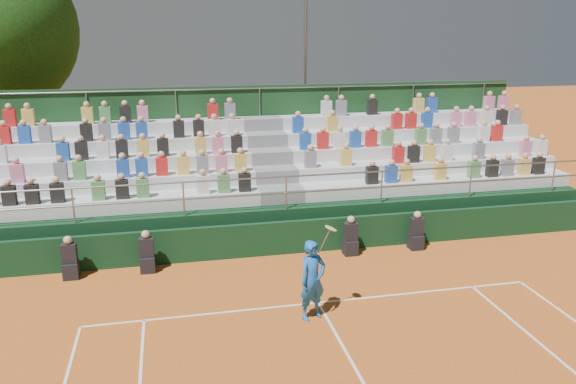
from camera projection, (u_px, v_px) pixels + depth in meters
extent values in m
plane|color=#BF5D1F|center=(318.00, 303.00, 13.60)|extent=(90.00, 90.00, 0.00)
cube|color=white|center=(318.00, 303.00, 13.60)|extent=(11.00, 0.06, 0.01)
cube|color=white|center=(362.00, 381.00, 10.60)|extent=(0.06, 6.40, 0.01)
cube|color=black|center=(290.00, 237.00, 16.46)|extent=(20.00, 0.15, 1.00)
cube|color=black|center=(71.00, 270.00, 14.90)|extent=(0.40, 0.40, 0.44)
cube|color=black|center=(69.00, 253.00, 14.76)|extent=(0.38, 0.25, 0.55)
sphere|color=tan|center=(68.00, 240.00, 14.66)|extent=(0.22, 0.22, 0.22)
cube|color=black|center=(148.00, 264.00, 15.30)|extent=(0.40, 0.40, 0.44)
cube|color=black|center=(146.00, 248.00, 15.16)|extent=(0.38, 0.25, 0.55)
sphere|color=tan|center=(145.00, 234.00, 15.06)|extent=(0.22, 0.22, 0.22)
cube|color=black|center=(350.00, 247.00, 16.46)|extent=(0.40, 0.40, 0.44)
cube|color=black|center=(351.00, 232.00, 16.33)|extent=(0.38, 0.25, 0.55)
sphere|color=tan|center=(351.00, 220.00, 16.22)|extent=(0.22, 0.22, 0.22)
cube|color=black|center=(416.00, 242.00, 16.88)|extent=(0.40, 0.40, 0.44)
cube|color=black|center=(417.00, 227.00, 16.74)|extent=(0.38, 0.25, 0.55)
sphere|color=tan|center=(417.00, 215.00, 16.64)|extent=(0.22, 0.22, 0.22)
cube|color=black|center=(271.00, 203.00, 19.34)|extent=(20.00, 5.20, 1.20)
cube|color=silver|center=(102.00, 205.00, 16.47)|extent=(9.30, 0.85, 0.42)
cube|color=silver|center=(438.00, 184.00, 18.62)|extent=(9.30, 0.85, 0.42)
cube|color=slate|center=(280.00, 194.00, 17.54)|extent=(1.40, 0.85, 0.42)
cube|color=silver|center=(104.00, 184.00, 17.14)|extent=(9.30, 0.85, 0.42)
cube|color=silver|center=(428.00, 166.00, 19.30)|extent=(9.30, 0.85, 0.42)
cube|color=slate|center=(275.00, 174.00, 18.22)|extent=(1.40, 0.85, 0.42)
cube|color=silver|center=(105.00, 164.00, 17.82)|extent=(9.30, 0.85, 0.42)
cube|color=silver|center=(418.00, 149.00, 19.98)|extent=(9.30, 0.85, 0.42)
cube|color=slate|center=(270.00, 156.00, 18.90)|extent=(1.40, 0.85, 0.42)
cube|color=silver|center=(106.00, 146.00, 18.50)|extent=(9.30, 0.85, 0.42)
cube|color=silver|center=(409.00, 133.00, 20.65)|extent=(9.30, 0.85, 0.42)
cube|color=slate|center=(266.00, 139.00, 19.58)|extent=(1.40, 0.85, 0.42)
cube|color=silver|center=(108.00, 129.00, 19.18)|extent=(9.30, 0.85, 0.42)
cube|color=silver|center=(400.00, 118.00, 21.33)|extent=(9.30, 0.85, 0.42)
cube|color=slate|center=(262.00, 123.00, 20.26)|extent=(1.40, 0.85, 0.42)
cube|color=#173D1D|center=(260.00, 145.00, 21.00)|extent=(20.00, 0.12, 4.40)
cylinder|color=gray|center=(286.00, 177.00, 16.50)|extent=(20.00, 0.05, 0.05)
cylinder|color=gray|center=(259.00, 88.00, 20.31)|extent=(20.00, 0.05, 0.05)
cube|color=black|center=(9.00, 195.00, 15.70)|extent=(0.36, 0.24, 0.56)
cube|color=black|center=(32.00, 194.00, 15.82)|extent=(0.36, 0.24, 0.56)
cube|color=black|center=(57.00, 193.00, 15.95)|extent=(0.36, 0.24, 0.56)
cube|color=#4C8C4C|center=(99.00, 190.00, 16.18)|extent=(0.36, 0.24, 0.56)
cube|color=black|center=(122.00, 189.00, 16.31)|extent=(0.36, 0.24, 0.56)
cube|color=#4C8C4C|center=(143.00, 188.00, 16.43)|extent=(0.36, 0.24, 0.56)
cube|color=silver|center=(203.00, 185.00, 16.78)|extent=(0.36, 0.24, 0.56)
cube|color=#4C8C4C|center=(224.00, 183.00, 16.91)|extent=(0.36, 0.24, 0.56)
cube|color=black|center=(245.00, 182.00, 17.03)|extent=(0.36, 0.24, 0.56)
cube|color=pink|center=(17.00, 173.00, 16.39)|extent=(0.36, 0.24, 0.56)
cube|color=slate|center=(61.00, 171.00, 16.63)|extent=(0.36, 0.24, 0.56)
cube|color=#4C8C4C|center=(79.00, 170.00, 16.74)|extent=(0.36, 0.24, 0.56)
cube|color=#1E4CB2|center=(123.00, 168.00, 16.99)|extent=(0.36, 0.24, 0.56)
cube|color=#1E4CB2|center=(142.00, 167.00, 17.10)|extent=(0.36, 0.24, 0.56)
cube|color=red|center=(162.00, 166.00, 17.22)|extent=(0.36, 0.24, 0.56)
cube|color=gold|center=(183.00, 165.00, 17.35)|extent=(0.36, 0.24, 0.56)
cube|color=slate|center=(203.00, 164.00, 17.47)|extent=(0.36, 0.24, 0.56)
cube|color=pink|center=(222.00, 163.00, 17.59)|extent=(0.36, 0.24, 0.56)
cube|color=gold|center=(240.00, 162.00, 17.71)|extent=(0.36, 0.24, 0.56)
cube|color=silver|center=(0.00, 154.00, 16.94)|extent=(0.36, 0.24, 0.56)
cube|color=#1E4CB2|center=(63.00, 151.00, 17.31)|extent=(0.36, 0.24, 0.56)
cube|color=black|center=(82.00, 151.00, 17.42)|extent=(0.36, 0.24, 0.56)
cube|color=silver|center=(103.00, 150.00, 17.54)|extent=(0.36, 0.24, 0.56)
cube|color=black|center=(122.00, 149.00, 17.66)|extent=(0.36, 0.24, 0.56)
cube|color=gold|center=(143.00, 148.00, 17.79)|extent=(0.36, 0.24, 0.56)
cube|color=black|center=(163.00, 147.00, 17.91)|extent=(0.36, 0.24, 0.56)
cube|color=gold|center=(201.00, 146.00, 18.15)|extent=(0.36, 0.24, 0.56)
cube|color=pink|center=(218.00, 145.00, 18.27)|extent=(0.36, 0.24, 0.56)
cube|color=black|center=(237.00, 144.00, 18.39)|extent=(0.36, 0.24, 0.56)
cube|color=red|center=(4.00, 135.00, 17.62)|extent=(0.36, 0.24, 0.56)
cube|color=#1E4CB2|center=(25.00, 135.00, 17.74)|extent=(0.36, 0.24, 0.56)
cube|color=slate|center=(45.00, 134.00, 17.86)|extent=(0.36, 0.24, 0.56)
cube|color=black|center=(86.00, 132.00, 18.11)|extent=(0.36, 0.24, 0.56)
cube|color=slate|center=(105.00, 132.00, 18.22)|extent=(0.36, 0.24, 0.56)
cube|color=#1E4CB2|center=(124.00, 131.00, 18.35)|extent=(0.36, 0.24, 0.56)
cube|color=#1E4CB2|center=(142.00, 130.00, 18.46)|extent=(0.36, 0.24, 0.56)
cube|color=black|center=(179.00, 129.00, 18.70)|extent=(0.36, 0.24, 0.56)
cube|color=black|center=(199.00, 128.00, 18.83)|extent=(0.36, 0.24, 0.56)
cube|color=silver|center=(214.00, 128.00, 18.94)|extent=(0.36, 0.24, 0.56)
cube|color=silver|center=(232.00, 127.00, 19.06)|extent=(0.36, 0.24, 0.56)
cube|color=red|center=(10.00, 118.00, 18.30)|extent=(0.36, 0.24, 0.56)
cube|color=gold|center=(28.00, 117.00, 18.41)|extent=(0.36, 0.24, 0.56)
cube|color=gold|center=(88.00, 116.00, 18.78)|extent=(0.36, 0.24, 0.56)
cube|color=#4C8C4C|center=(105.00, 115.00, 18.90)|extent=(0.36, 0.24, 0.56)
cube|color=black|center=(125.00, 114.00, 19.03)|extent=(0.36, 0.24, 0.56)
cube|color=pink|center=(143.00, 114.00, 19.15)|extent=(0.36, 0.24, 0.56)
cube|color=red|center=(213.00, 112.00, 19.62)|extent=(0.36, 0.24, 0.56)
cube|color=slate|center=(230.00, 111.00, 19.75)|extent=(0.36, 0.24, 0.56)
cube|color=black|center=(372.00, 175.00, 17.86)|extent=(0.36, 0.24, 0.56)
cube|color=#1E4CB2|center=(391.00, 174.00, 17.99)|extent=(0.36, 0.24, 0.56)
cube|color=gold|center=(406.00, 173.00, 18.09)|extent=(0.36, 0.24, 0.56)
cube|color=gold|center=(440.00, 171.00, 18.33)|extent=(0.36, 0.24, 0.56)
cube|color=#4C8C4C|center=(474.00, 169.00, 18.57)|extent=(0.36, 0.24, 0.56)
cube|color=black|center=(492.00, 168.00, 18.71)|extent=(0.36, 0.24, 0.56)
cube|color=slate|center=(507.00, 168.00, 18.82)|extent=(0.36, 0.24, 0.56)
cube|color=gold|center=(524.00, 167.00, 18.95)|extent=(0.36, 0.24, 0.56)
cube|color=black|center=(538.00, 166.00, 19.06)|extent=(0.36, 0.24, 0.56)
cube|color=slate|center=(310.00, 159.00, 18.17)|extent=(0.36, 0.24, 0.56)
cube|color=gold|center=(346.00, 157.00, 18.41)|extent=(0.36, 0.24, 0.56)
cube|color=red|center=(398.00, 155.00, 18.78)|extent=(0.36, 0.24, 0.56)
cube|color=black|center=(414.00, 154.00, 18.89)|extent=(0.36, 0.24, 0.56)
cube|color=gold|center=(430.00, 153.00, 19.01)|extent=(0.36, 0.24, 0.56)
cube|color=silver|center=(447.00, 152.00, 19.14)|extent=(0.36, 0.24, 0.56)
cube|color=slate|center=(479.00, 151.00, 19.38)|extent=(0.36, 0.24, 0.56)
cube|color=pink|center=(525.00, 149.00, 19.74)|extent=(0.36, 0.24, 0.56)
cube|color=silver|center=(541.00, 148.00, 19.87)|extent=(0.36, 0.24, 0.56)
cube|color=#1E4CB2|center=(305.00, 141.00, 18.86)|extent=(0.36, 0.24, 0.56)
cube|color=red|center=(323.00, 141.00, 18.98)|extent=(0.36, 0.24, 0.56)
cube|color=silver|center=(340.00, 140.00, 19.10)|extent=(0.36, 0.24, 0.56)
cube|color=#1E4CB2|center=(355.00, 139.00, 19.21)|extent=(0.36, 0.24, 0.56)
cube|color=red|center=(371.00, 138.00, 19.33)|extent=(0.36, 0.24, 0.56)
cube|color=#4C8C4C|center=(387.00, 138.00, 19.45)|extent=(0.36, 0.24, 0.56)
cube|color=#4C8C4C|center=(421.00, 136.00, 19.70)|extent=(0.36, 0.24, 0.56)
cube|color=slate|center=(436.00, 136.00, 19.81)|extent=(0.36, 0.24, 0.56)
cube|color=slate|center=(453.00, 135.00, 19.95)|extent=(0.36, 0.24, 0.56)
cube|color=silver|center=(483.00, 134.00, 20.18)|extent=(0.36, 0.24, 0.56)
cube|color=red|center=(497.00, 133.00, 20.29)|extent=(0.36, 0.24, 0.56)
cube|color=#1E4CB2|center=(298.00, 125.00, 19.52)|extent=(0.36, 0.24, 0.56)
cube|color=gold|center=(332.00, 124.00, 19.77)|extent=(0.36, 0.24, 0.56)
cube|color=red|center=(397.00, 121.00, 20.26)|extent=(0.36, 0.24, 0.56)
cube|color=red|center=(411.00, 121.00, 20.37)|extent=(0.36, 0.24, 0.56)
cube|color=#1E4CB2|center=(427.00, 120.00, 20.50)|extent=(0.36, 0.24, 0.56)
cube|color=pink|center=(456.00, 119.00, 20.73)|extent=(0.36, 0.24, 0.56)
cube|color=pink|center=(470.00, 119.00, 20.85)|extent=(0.36, 0.24, 0.56)
cube|color=silver|center=(486.00, 118.00, 20.98)|extent=(0.36, 0.24, 0.56)
cube|color=black|center=(502.00, 117.00, 21.11)|extent=(0.36, 0.24, 0.56)
cube|color=slate|center=(516.00, 117.00, 21.23)|extent=(0.36, 0.24, 0.56)
cube|color=silver|center=(326.00, 108.00, 20.46)|extent=(0.36, 0.24, 0.56)
cube|color=slate|center=(341.00, 108.00, 20.57)|extent=(0.36, 0.24, 0.56)
cube|color=black|center=(372.00, 107.00, 20.81)|extent=(0.36, 0.24, 0.56)
cube|color=gold|center=(419.00, 106.00, 21.18)|extent=(0.36, 0.24, 0.56)
cube|color=#1E4CB2|center=(432.00, 105.00, 21.29)|extent=(0.36, 0.24, 0.56)
cube|color=pink|center=(489.00, 103.00, 21.77)|extent=(0.36, 0.24, 0.56)
cube|color=pink|center=(503.00, 103.00, 21.90)|extent=(0.36, 0.24, 0.56)
imported|color=#185BB4|center=(313.00, 280.00, 12.66)|extent=(0.80, 0.68, 1.87)
cylinder|color=gray|center=(324.00, 242.00, 12.46)|extent=(0.26, 0.03, 0.51)
cylinder|color=#E5D866|center=(331.00, 228.00, 12.40)|extent=(0.26, 0.28, 0.14)
cylinder|color=#331F12|center=(6.00, 142.00, 23.22)|extent=(0.50, 0.50, 3.71)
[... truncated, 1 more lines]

